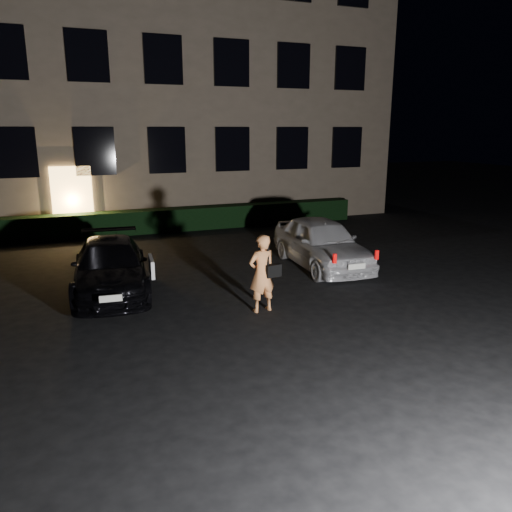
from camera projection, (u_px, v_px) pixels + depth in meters
name	position (u px, v px, depth m)	size (l,w,h in m)	color
ground	(289.00, 332.00, 9.62)	(80.00, 80.00, 0.00)	black
building	(145.00, 76.00, 21.65)	(20.00, 8.11, 12.00)	brown
hedge	(172.00, 220.00, 18.98)	(15.00, 0.70, 0.85)	black
sedan	(110.00, 266.00, 11.89)	(2.09, 4.36, 1.21)	black
hatch	(321.00, 242.00, 13.99)	(1.86, 4.17, 1.39)	silver
man	(262.00, 273.00, 10.50)	(0.73, 0.48, 1.68)	#E38D50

